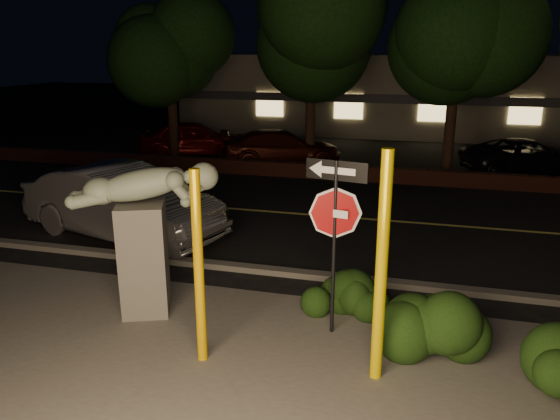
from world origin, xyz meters
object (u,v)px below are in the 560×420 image
Objects in this scene: parked_car_red at (193,138)px; signpost at (335,214)px; parked_car_darkred at (281,148)px; parked_car_dark at (528,157)px; yellow_pole_left at (199,269)px; yellow_pole_right at (381,270)px; silver_sedan at (122,203)px; sculpture at (144,224)px.

signpost is at bearing -167.88° from parked_car_red.
parked_car_dark is at bearing -107.79° from parked_car_darkred.
yellow_pole_left is 15.85m from parked_car_red.
yellow_pole_right is at bearing 144.04° from parked_car_dark.
signpost is at bearing 176.06° from parked_car_darkred.
yellow_pole_right reaches higher than parked_car_dark.
parked_car_darkred is at bearing 99.88° from yellow_pole_left.
silver_sedan is (-3.90, 4.55, -0.58)m from yellow_pole_left.
parked_car_dark is at bearing 65.40° from yellow_pole_left.
yellow_pole_right reaches higher than silver_sedan.
parked_car_dark is (6.52, 14.24, -0.80)m from yellow_pole_left.
silver_sedan reaches higher than parked_car_dark.
yellow_pole_left is 0.62× the size of parked_car_darkred.
parked_car_red is (-4.98, 13.30, -0.87)m from sculpture.
yellow_pole_right is 16.85m from parked_car_red.
silver_sedan is at bearing 160.51° from signpost.
parked_car_red is (-8.91, 14.28, -0.87)m from yellow_pole_right.
parked_car_dark is (10.42, 9.68, -0.22)m from silver_sedan.
yellow_pole_right is at bearing -108.52° from silver_sedan.
yellow_pole_right is at bearing -35.73° from sculpture.
signpost is at bearing 139.65° from parked_car_dark.
parked_car_red is at bearing 121.98° from yellow_pole_right.
parked_car_darkred is (-4.05, 12.29, -1.32)m from signpost.
yellow_pole_right is at bearing -42.57° from signpost.
parked_car_darkred reaches higher than parked_car_dark.
parked_car_red is (-2.53, 9.92, -0.12)m from silver_sedan.
parked_car_red is 0.93× the size of parked_car_darkred.
sculpture reaches higher than parked_car_dark.
yellow_pole_right is at bearing -167.49° from parked_car_red.
sculpture is at bearing 166.01° from yellow_pole_right.
sculpture reaches higher than parked_car_darkred.
yellow_pole_right is 1.39m from signpost.
signpost is 1.08× the size of sculpture.
signpost reaches higher than silver_sedan.
sculpture is at bearing 162.01° from parked_car_darkred.
parked_car_dark is at bearing 36.86° from sculpture.
signpost reaches higher than sculpture.
yellow_pole_left is at bearing 167.72° from parked_car_darkred.
sculpture is (-3.94, 0.98, -0.00)m from yellow_pole_right.
signpost is (-0.79, 1.07, 0.39)m from yellow_pole_right.
yellow_pole_left is 13.78m from parked_car_darkred.
parked_car_dark is (8.88, 0.68, -0.04)m from parked_car_darkred.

